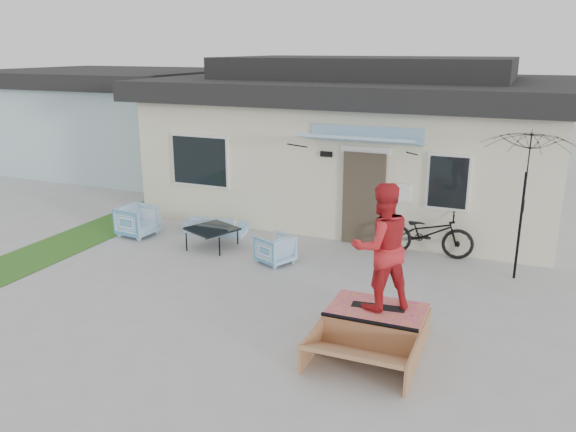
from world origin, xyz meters
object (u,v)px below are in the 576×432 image
at_px(loveseat, 216,222).
at_px(skateboard, 378,306).
at_px(patio_umbrella, 524,191).
at_px(armchair_right, 275,248).
at_px(coffee_table, 212,238).
at_px(armchair_left, 138,219).
at_px(skater, 381,245).
at_px(skate_ramp, 377,323).
at_px(bicycle, 427,228).

height_order(loveseat, skateboard, loveseat).
bearing_deg(patio_umbrella, armchair_right, -167.02).
height_order(armchair_right, coffee_table, armchair_right).
distance_m(armchair_left, skater, 7.07).
bearing_deg(skate_ramp, armchair_left, 156.86).
relative_size(patio_umbrella, skate_ramp, 1.15).
distance_m(armchair_right, skate_ramp, 3.59).
bearing_deg(skate_ramp, armchair_right, 139.27).
relative_size(bicycle, skate_ramp, 1.02).
bearing_deg(loveseat, coffee_table, 106.94).
bearing_deg(skater, skateboard, -128.77).
bearing_deg(coffee_table, armchair_right, -11.00).
xyz_separation_m(loveseat, patio_umbrella, (6.73, -0.20, 1.46)).
height_order(patio_umbrella, skate_ramp, patio_umbrella).
relative_size(loveseat, armchair_right, 2.20).
relative_size(skate_ramp, skateboard, 2.37).
xyz_separation_m(coffee_table, skateboard, (4.42, -2.58, 0.28)).
xyz_separation_m(armchair_left, patio_umbrella, (8.33, 0.69, 1.35)).
bearing_deg(skater, bicycle, -129.54).
relative_size(loveseat, skateboard, 1.81).
xyz_separation_m(coffee_table, skate_ramp, (4.43, -2.63, 0.01)).
relative_size(armchair_left, skater, 0.41).
distance_m(bicycle, skateboard, 3.91).
xyz_separation_m(armchair_right, coffee_table, (-1.68, 0.33, -0.10)).
xyz_separation_m(bicycle, skateboard, (-0.05, -3.91, -0.12)).
relative_size(skateboard, skater, 0.42).
relative_size(armchair_left, coffee_table, 0.86).
bearing_deg(skateboard, coffee_table, 143.53).
relative_size(coffee_table, patio_umbrella, 0.42).
xyz_separation_m(skate_ramp, skateboard, (-0.00, 0.05, 0.27)).
bearing_deg(skate_ramp, coffee_table, 148.56).
bearing_deg(armchair_right, bicycle, 144.89).
bearing_deg(loveseat, bicycle, 176.00).
bearing_deg(skateboard, bicycle, 83.04).
xyz_separation_m(armchair_right, skate_ramp, (2.75, -2.31, -0.09)).
relative_size(bicycle, skateboard, 2.41).
xyz_separation_m(armchair_left, skater, (6.47, -2.63, 1.10)).
relative_size(armchair_left, skate_ramp, 0.42).
distance_m(loveseat, armchair_right, 2.47).
xyz_separation_m(loveseat, skate_ramp, (4.87, -3.57, -0.05)).
distance_m(bicycle, skater, 4.01).
relative_size(armchair_right, skate_ramp, 0.35).
relative_size(bicycle, skater, 1.01).
distance_m(armchair_right, coffee_table, 1.71).
relative_size(armchair_right, patio_umbrella, 0.30).
bearing_deg(armchair_right, patio_umbrella, 127.35).
bearing_deg(skateboard, patio_umbrella, 54.57).
bearing_deg(bicycle, patio_umbrella, -114.37).
height_order(coffee_table, skate_ramp, skate_ramp).
height_order(bicycle, skate_ramp, bicycle).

